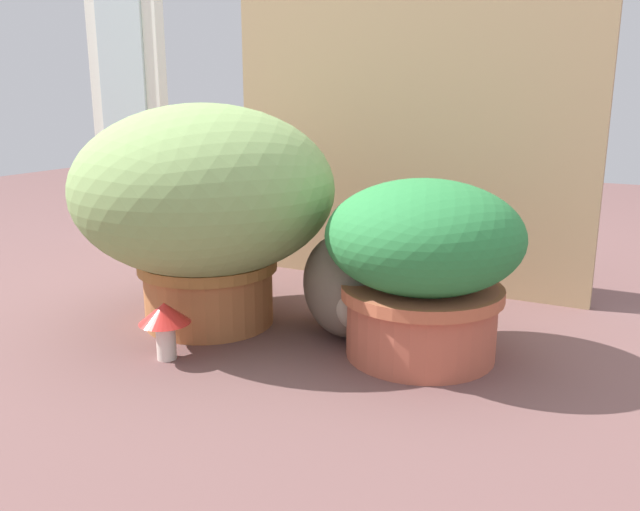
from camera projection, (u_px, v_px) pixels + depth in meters
ground_plane at (289, 342)px, 1.39m from camera, size 6.00×6.00×0.00m
cardboard_backdrop at (404, 133)px, 1.72m from camera, size 0.99×0.03×0.82m
window_panel_white at (129, 103)px, 2.13m from camera, size 0.29×0.05×0.95m
grass_planter at (205, 200)px, 1.44m from camera, size 0.57×0.57×0.49m
leafy_planter at (423, 262)px, 1.27m from camera, size 0.38×0.38×0.35m
cat at (347, 282)px, 1.39m from camera, size 0.30×0.35×0.32m
mushroom_ornament_red at (165, 319)px, 1.28m from camera, size 0.10×0.10×0.12m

